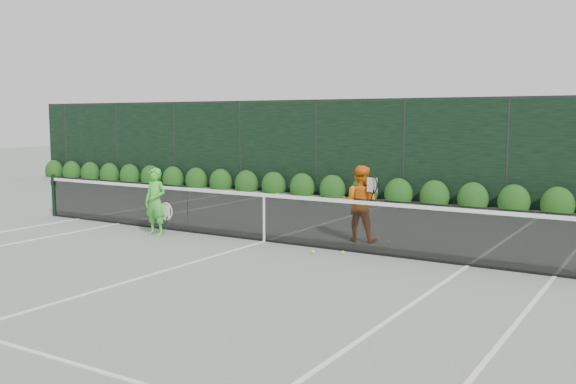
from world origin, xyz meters
The scene contains 8 objects.
ground centered at (0.00, 0.00, 0.00)m, with size 80.00×80.00×0.00m, color gray.
tennis_net centered at (-0.02, 0.00, 0.53)m, with size 12.90×0.10×1.07m.
player_woman centered at (-2.37, -0.60, 0.71)m, with size 0.62×0.37×1.43m.
player_man centered at (1.61, 1.07, 0.77)m, with size 0.90×0.68×1.53m.
court_lines centered at (0.00, 0.00, 0.01)m, with size 11.03×23.83×0.01m.
windscreen_fence centered at (0.00, -2.71, 1.51)m, with size 32.00×21.07×3.06m.
hedge_row centered at (0.00, 7.15, 0.23)m, with size 31.66×0.65×0.94m.
tennis_balls centered at (1.85, 0.11, 0.03)m, with size 0.92×1.63×0.07m.
Camera 1 is at (7.07, -10.59, 2.49)m, focal length 40.00 mm.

